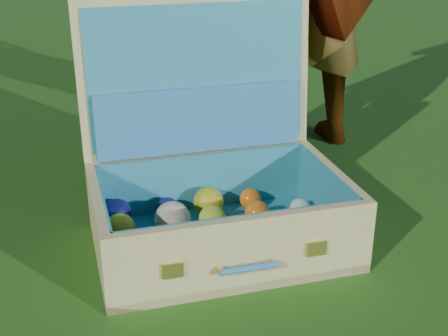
{
  "coord_description": "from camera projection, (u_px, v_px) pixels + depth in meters",
  "views": [
    {
      "loc": [
        0.31,
        -1.26,
        0.82
      ],
      "look_at": [
        0.18,
        0.2,
        0.19
      ],
      "focal_mm": 50.0,
      "sensor_mm": 36.0,
      "label": 1
    }
  ],
  "objects": [
    {
      "name": "ground",
      "position": [
        144.0,
        268.0,
        1.51
      ],
      "size": [
        60.0,
        60.0,
        0.0
      ],
      "primitive_type": "plane",
      "color": "#215114",
      "rests_on": "ground"
    },
    {
      "name": "suitcase",
      "position": [
        211.0,
        175.0,
        1.6
      ],
      "size": [
        0.76,
        0.68,
        0.6
      ],
      "rotation": [
        0.0,
        0.0,
        0.37
      ],
      "color": "#DBC676",
      "rests_on": "ground"
    }
  ]
}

